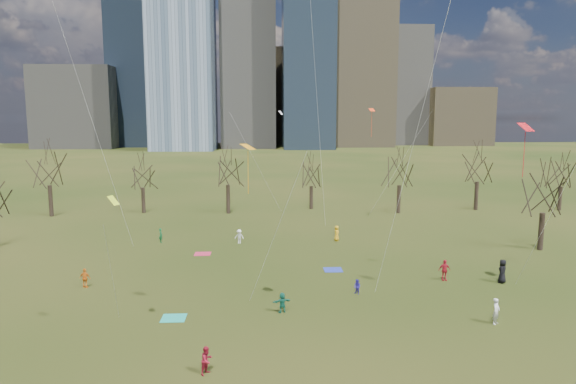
{
  "coord_description": "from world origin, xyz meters",
  "views": [
    {
      "loc": [
        -2.21,
        -31.43,
        13.25
      ],
      "look_at": [
        0.0,
        12.0,
        7.0
      ],
      "focal_mm": 32.0,
      "sensor_mm": 36.0,
      "label": 1
    }
  ],
  "objects_px": {
    "blanket_crimson": "(203,254)",
    "blanket_teal": "(174,318)",
    "person_4": "(85,278)",
    "blanket_navy": "(333,270)",
    "person_1": "(496,311)",
    "person_2": "(207,360)"
  },
  "relations": [
    {
      "from": "blanket_navy",
      "to": "person_4",
      "type": "height_order",
      "value": "person_4"
    },
    {
      "from": "person_4",
      "to": "person_1",
      "type": "bearing_deg",
      "value": 177.06
    },
    {
      "from": "blanket_crimson",
      "to": "person_4",
      "type": "height_order",
      "value": "person_4"
    },
    {
      "from": "blanket_teal",
      "to": "blanket_navy",
      "type": "relative_size",
      "value": 1.0
    },
    {
      "from": "blanket_crimson",
      "to": "person_2",
      "type": "height_order",
      "value": "person_2"
    },
    {
      "from": "blanket_navy",
      "to": "person_2",
      "type": "height_order",
      "value": "person_2"
    },
    {
      "from": "person_2",
      "to": "person_4",
      "type": "xyz_separation_m",
      "value": [
        -11.05,
        14.35,
        0.03
      ]
    },
    {
      "from": "blanket_teal",
      "to": "person_2",
      "type": "bearing_deg",
      "value": -68.48
    },
    {
      "from": "blanket_crimson",
      "to": "blanket_teal",
      "type": "bearing_deg",
      "value": -90.23
    },
    {
      "from": "person_2",
      "to": "person_4",
      "type": "relative_size",
      "value": 0.96
    },
    {
      "from": "person_1",
      "to": "person_2",
      "type": "relative_size",
      "value": 1.14
    },
    {
      "from": "blanket_crimson",
      "to": "person_2",
      "type": "distance_m",
      "value": 24.33
    },
    {
      "from": "blanket_navy",
      "to": "person_4",
      "type": "bearing_deg",
      "value": -169.35
    },
    {
      "from": "blanket_navy",
      "to": "person_1",
      "type": "xyz_separation_m",
      "value": [
        8.92,
        -12.47,
        0.84
      ]
    },
    {
      "from": "blanket_crimson",
      "to": "person_1",
      "type": "xyz_separation_m",
      "value": [
        21.03,
        -18.45,
        0.84
      ]
    },
    {
      "from": "person_2",
      "to": "person_4",
      "type": "height_order",
      "value": "person_4"
    },
    {
      "from": "blanket_crimson",
      "to": "person_4",
      "type": "xyz_separation_m",
      "value": [
        -8.08,
        -9.78,
        0.77
      ]
    },
    {
      "from": "person_2",
      "to": "blanket_navy",
      "type": "bearing_deg",
      "value": 9.05
    },
    {
      "from": "person_1",
      "to": "person_2",
      "type": "xyz_separation_m",
      "value": [
        -18.06,
        -5.68,
        -0.1
      ]
    },
    {
      "from": "person_1",
      "to": "person_2",
      "type": "bearing_deg",
      "value": 153.3
    },
    {
      "from": "blanket_teal",
      "to": "blanket_crimson",
      "type": "distance_m",
      "value": 16.44
    },
    {
      "from": "person_4",
      "to": "blanket_teal",
      "type": "bearing_deg",
      "value": 153.92
    }
  ]
}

